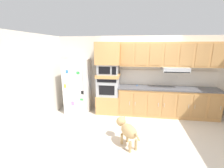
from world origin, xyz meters
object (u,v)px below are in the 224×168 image
at_px(screwdriver, 137,85).
at_px(dog, 127,129).
at_px(built_in_oven, 108,86).
at_px(refrigerator, 78,86).
at_px(microwave, 108,69).

bearing_deg(screwdriver, dog, -97.42).
bearing_deg(built_in_oven, refrigerator, -176.19).
bearing_deg(dog, screwdriver, -43.48).
relative_size(built_in_oven, dog, 0.93).
height_order(refrigerator, microwave, refrigerator).
height_order(refrigerator, dog, refrigerator).
relative_size(refrigerator, screwdriver, 12.05).
bearing_deg(built_in_oven, dog, -67.84).
distance_m(refrigerator, microwave, 1.17).
relative_size(refrigerator, built_in_oven, 2.51).
xyz_separation_m(screwdriver, dog, (-0.24, -1.83, -0.55)).
bearing_deg(microwave, refrigerator, -176.19).
relative_size(screwdriver, dog, 0.19).
bearing_deg(dog, microwave, -13.91).
bearing_deg(screwdriver, microwave, -174.28).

